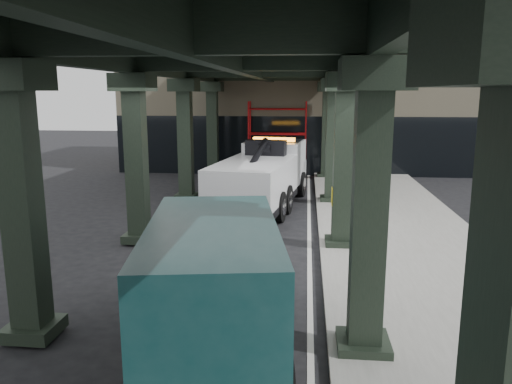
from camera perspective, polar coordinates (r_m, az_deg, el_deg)
The scene contains 8 objects.
ground at distance 12.98m, azimuth -1.47°, elevation -8.83°, with size 90.00×90.00×0.00m, color black.
sidewalk at distance 15.05m, azimuth 16.91°, elevation -6.17°, with size 5.00×40.00×0.15m, color gray.
lane_stripe at distance 14.78m, azimuth 6.12°, elevation -6.33°, with size 0.12×38.00×0.01m, color silver.
viaduct at distance 14.25m, azimuth -2.18°, elevation 15.30°, with size 7.40×32.00×6.40m.
building at distance 32.09m, azimuth 6.70°, elevation 10.42°, with size 22.00×10.00×8.00m, color #C6B793.
scaffolding at distance 26.88m, azimuth 2.47°, elevation 6.28°, with size 3.08×0.88×4.00m.
tow_truck at distance 19.65m, azimuth 0.92°, elevation 2.13°, with size 3.45×8.55×2.73m.
towed_van at distance 8.87m, azimuth -4.84°, elevation -9.95°, with size 3.08×6.05×2.35m.
Camera 1 is at (1.56, -12.08, 4.48)m, focal length 35.00 mm.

